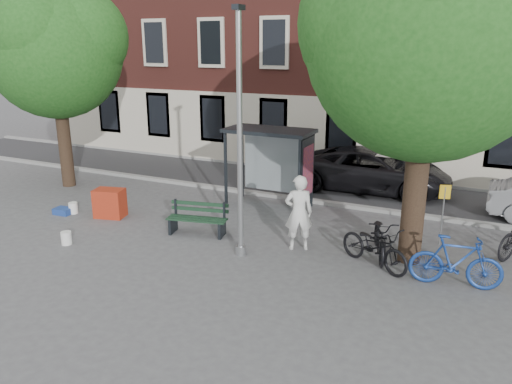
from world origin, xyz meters
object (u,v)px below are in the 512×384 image
at_px(car_dark, 372,170).
at_px(painter, 299,213).
at_px(bench, 198,220).
at_px(notice_sign, 444,203).
at_px(bus_shelter, 281,151).
at_px(bike_c, 380,236).
at_px(bike_b, 456,262).
at_px(bike_a, 374,246).
at_px(lamppost, 240,149).
at_px(red_stand, 110,203).

bearing_deg(car_dark, painter, 173.12).
distance_m(bench, car_dark, 7.45).
relative_size(bench, notice_sign, 1.07).
relative_size(bus_shelter, bike_c, 1.38).
bearing_deg(bike_b, notice_sign, 4.97).
distance_m(bike_c, car_dark, 6.12).
height_order(painter, bike_a, painter).
distance_m(lamppost, painter, 2.36).
xyz_separation_m(bus_shelter, notice_sign, (5.19, -1.16, -0.74)).
height_order(bench, car_dark, car_dark).
distance_m(bike_a, red_stand, 8.34).
relative_size(bike_c, car_dark, 0.36).
distance_m(bike_c, red_stand, 8.35).
height_order(lamppost, bike_a, lamppost).
distance_m(painter, red_stand, 6.30).
distance_m(bike_a, bike_b, 1.89).
xyz_separation_m(bike_a, bike_b, (1.87, -0.27, 0.07)).
bearing_deg(bench, bike_b, -14.84).
bearing_deg(lamppost, bus_shelter, 98.43).
height_order(bike_b, car_dark, car_dark).
relative_size(lamppost, bike_b, 3.04).
bearing_deg(lamppost, painter, 39.81).
distance_m(bus_shelter, notice_sign, 5.37).
bearing_deg(bike_b, bench, 79.71).
bearing_deg(bench, notice_sign, 6.30).
bearing_deg(bike_b, red_stand, 80.20).
height_order(lamppost, car_dark, lamppost).
bearing_deg(red_stand, painter, 1.36).
bearing_deg(lamppost, bike_b, 5.46).
bearing_deg(bike_c, bike_a, -106.42).
relative_size(car_dark, notice_sign, 3.36).
relative_size(lamppost, bus_shelter, 2.14).
distance_m(lamppost, car_dark, 7.83).
bearing_deg(bike_c, painter, 175.37).
height_order(bus_shelter, bike_c, bus_shelter).
bearing_deg(painter, bike_b, 144.86).
xyz_separation_m(bike_b, bike_c, (-1.88, 0.98, -0.06)).
bearing_deg(bike_a, bus_shelter, 78.09).
height_order(bench, bike_b, bike_b).
bearing_deg(notice_sign, red_stand, 173.30).
bearing_deg(bike_a, red_stand, 118.24).
height_order(lamppost, bike_b, lamppost).
relative_size(bus_shelter, notice_sign, 1.69).
relative_size(red_stand, notice_sign, 0.53).
height_order(bike_b, notice_sign, notice_sign).
relative_size(painter, bike_a, 1.00).
height_order(painter, red_stand, painter).
xyz_separation_m(car_dark, red_stand, (-6.74, -6.53, -0.34)).
relative_size(lamppost, notice_sign, 3.62).
distance_m(bike_c, notice_sign, 2.08).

